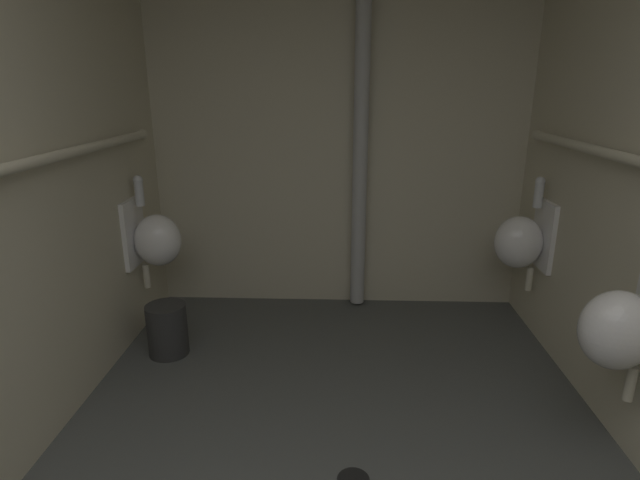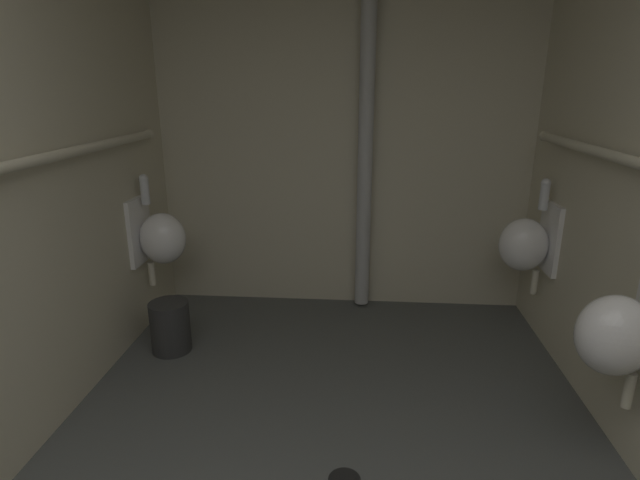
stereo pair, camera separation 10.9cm
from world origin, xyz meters
name	(u,v)px [view 1 (the left image)]	position (x,y,z in m)	size (l,w,h in m)	color
floor	(334,466)	(0.00, 1.76, -0.04)	(2.79, 3.64, 0.08)	#4C4F4C
wall_back	(338,130)	(0.00, 3.55, 1.30)	(2.79, 0.06, 2.60)	beige
urinal_left_mid	(154,239)	(-1.19, 2.96, 0.66)	(0.32, 0.30, 0.76)	white
urinal_right_mid	(623,328)	(1.19, 1.80, 0.66)	(0.32, 0.30, 0.76)	white
urinal_right_far	(522,240)	(1.19, 3.01, 0.66)	(0.32, 0.30, 0.76)	white
supply_pipe_left	(5,170)	(-1.27, 1.75, 1.30)	(0.06, 2.88, 0.06)	beige
standpipe_back_wall	(361,132)	(0.16, 3.44, 1.30)	(0.10, 0.10, 2.55)	#B2B2B2
floor_drain	(353,479)	(0.09, 1.63, 0.00)	(0.14, 0.14, 0.01)	black
waste_bin	(167,330)	(-1.04, 2.66, 0.16)	(0.25, 0.25, 0.33)	#2D2D2D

